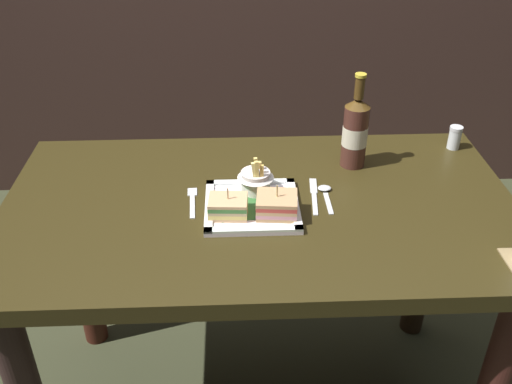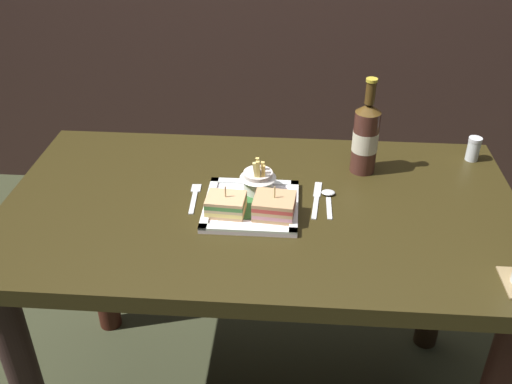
{
  "view_description": "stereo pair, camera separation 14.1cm",
  "coord_description": "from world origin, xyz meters",
  "px_view_note": "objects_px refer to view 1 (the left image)",
  "views": [
    {
      "loc": [
        -0.06,
        -1.2,
        1.54
      ],
      "look_at": [
        -0.01,
        -0.01,
        0.79
      ],
      "focal_mm": 40.27,
      "sensor_mm": 36.0,
      "label": 1
    },
    {
      "loc": [
        0.08,
        -1.2,
        1.54
      ],
      "look_at": [
        -0.01,
        -0.01,
        0.79
      ],
      "focal_mm": 40.27,
      "sensor_mm": 36.0,
      "label": 2
    }
  ],
  "objects_px": {
    "fries_cup": "(256,178)",
    "beer_bottle": "(355,131)",
    "sandwich_half_right": "(277,205)",
    "sandwich_half_left": "(228,207)",
    "knife": "(314,194)",
    "fork": "(192,201)",
    "dining_table": "(260,244)",
    "salt_shaker": "(454,139)",
    "square_plate": "(252,206)",
    "spoon": "(325,192)"
  },
  "relations": [
    {
      "from": "fries_cup",
      "to": "beer_bottle",
      "type": "xyz_separation_m",
      "value": [
        0.28,
        0.15,
        0.05
      ]
    },
    {
      "from": "salt_shaker",
      "to": "fries_cup",
      "type": "bearing_deg",
      "value": -158.71
    },
    {
      "from": "square_plate",
      "to": "knife",
      "type": "height_order",
      "value": "square_plate"
    },
    {
      "from": "fries_cup",
      "to": "knife",
      "type": "distance_m",
      "value": 0.16
    },
    {
      "from": "sandwich_half_left",
      "to": "beer_bottle",
      "type": "bearing_deg",
      "value": 35.47
    },
    {
      "from": "dining_table",
      "to": "knife",
      "type": "height_order",
      "value": "knife"
    },
    {
      "from": "spoon",
      "to": "salt_shaker",
      "type": "distance_m",
      "value": 0.47
    },
    {
      "from": "dining_table",
      "to": "sandwich_half_left",
      "type": "xyz_separation_m",
      "value": [
        -0.08,
        -0.06,
        0.16
      ]
    },
    {
      "from": "fries_cup",
      "to": "beer_bottle",
      "type": "relative_size",
      "value": 0.38
    },
    {
      "from": "sandwich_half_right",
      "to": "dining_table",
      "type": "bearing_deg",
      "value": 120.5
    },
    {
      "from": "sandwich_half_left",
      "to": "knife",
      "type": "relative_size",
      "value": 0.56
    },
    {
      "from": "fork",
      "to": "knife",
      "type": "distance_m",
      "value": 0.31
    },
    {
      "from": "salt_shaker",
      "to": "dining_table",
      "type": "bearing_deg",
      "value": -155.25
    },
    {
      "from": "dining_table",
      "to": "knife",
      "type": "relative_size",
      "value": 7.55
    },
    {
      "from": "sandwich_half_left",
      "to": "sandwich_half_right",
      "type": "xyz_separation_m",
      "value": [
        0.12,
        0.0,
        0.0
      ]
    },
    {
      "from": "square_plate",
      "to": "salt_shaker",
      "type": "height_order",
      "value": "salt_shaker"
    },
    {
      "from": "square_plate",
      "to": "sandwich_half_right",
      "type": "relative_size",
      "value": 2.21
    },
    {
      "from": "sandwich_half_left",
      "to": "salt_shaker",
      "type": "distance_m",
      "value": 0.74
    },
    {
      "from": "fries_cup",
      "to": "spoon",
      "type": "distance_m",
      "value": 0.19
    },
    {
      "from": "knife",
      "to": "salt_shaker",
      "type": "relative_size",
      "value": 2.49
    },
    {
      "from": "beer_bottle",
      "to": "sandwich_half_right",
      "type": "bearing_deg",
      "value": -132.97
    },
    {
      "from": "sandwich_half_left",
      "to": "fries_cup",
      "type": "distance_m",
      "value": 0.12
    },
    {
      "from": "sandwich_half_left",
      "to": "salt_shaker",
      "type": "relative_size",
      "value": 1.39
    },
    {
      "from": "beer_bottle",
      "to": "salt_shaker",
      "type": "bearing_deg",
      "value": 14.98
    },
    {
      "from": "fork",
      "to": "sandwich_half_left",
      "type": "bearing_deg",
      "value": -40.34
    },
    {
      "from": "sandwich_half_right",
      "to": "fries_cup",
      "type": "bearing_deg",
      "value": 114.65
    },
    {
      "from": "knife",
      "to": "fork",
      "type": "bearing_deg",
      "value": -177.13
    },
    {
      "from": "sandwich_half_left",
      "to": "spoon",
      "type": "bearing_deg",
      "value": 21.37
    },
    {
      "from": "sandwich_half_right",
      "to": "spoon",
      "type": "distance_m",
      "value": 0.17
    },
    {
      "from": "sandwich_half_right",
      "to": "beer_bottle",
      "type": "distance_m",
      "value": 0.34
    },
    {
      "from": "fries_cup",
      "to": "spoon",
      "type": "height_order",
      "value": "fries_cup"
    },
    {
      "from": "square_plate",
      "to": "dining_table",
      "type": "bearing_deg",
      "value": 50.72
    },
    {
      "from": "dining_table",
      "to": "fork",
      "type": "xyz_separation_m",
      "value": [
        -0.17,
        0.01,
        0.13
      ]
    },
    {
      "from": "sandwich_half_left",
      "to": "spoon",
      "type": "height_order",
      "value": "sandwich_half_left"
    },
    {
      "from": "beer_bottle",
      "to": "sandwich_half_left",
      "type": "bearing_deg",
      "value": -144.53
    },
    {
      "from": "fork",
      "to": "spoon",
      "type": "xyz_separation_m",
      "value": [
        0.34,
        0.02,
        0.0
      ]
    },
    {
      "from": "fries_cup",
      "to": "beer_bottle",
      "type": "height_order",
      "value": "beer_bottle"
    },
    {
      "from": "dining_table",
      "to": "beer_bottle",
      "type": "xyz_separation_m",
      "value": [
        0.27,
        0.18,
        0.23
      ]
    },
    {
      "from": "dining_table",
      "to": "fork",
      "type": "height_order",
      "value": "fork"
    },
    {
      "from": "square_plate",
      "to": "sandwich_half_right",
      "type": "xyz_separation_m",
      "value": [
        0.06,
        -0.04,
        0.03
      ]
    },
    {
      "from": "fries_cup",
      "to": "salt_shaker",
      "type": "bearing_deg",
      "value": 21.29
    },
    {
      "from": "fork",
      "to": "knife",
      "type": "xyz_separation_m",
      "value": [
        0.31,
        0.02,
        0.0
      ]
    },
    {
      "from": "sandwich_half_left",
      "to": "fries_cup",
      "type": "height_order",
      "value": "fries_cup"
    },
    {
      "from": "square_plate",
      "to": "salt_shaker",
      "type": "xyz_separation_m",
      "value": [
        0.6,
        0.29,
        0.02
      ]
    },
    {
      "from": "beer_bottle",
      "to": "knife",
      "type": "height_order",
      "value": "beer_bottle"
    },
    {
      "from": "fork",
      "to": "knife",
      "type": "height_order",
      "value": "same"
    },
    {
      "from": "dining_table",
      "to": "spoon",
      "type": "xyz_separation_m",
      "value": [
        0.17,
        0.03,
        0.14
      ]
    },
    {
      "from": "sandwich_half_left",
      "to": "fries_cup",
      "type": "relative_size",
      "value": 0.94
    },
    {
      "from": "dining_table",
      "to": "knife",
      "type": "xyz_separation_m",
      "value": [
        0.14,
        0.03,
        0.13
      ]
    },
    {
      "from": "beer_bottle",
      "to": "fork",
      "type": "height_order",
      "value": "beer_bottle"
    }
  ]
}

